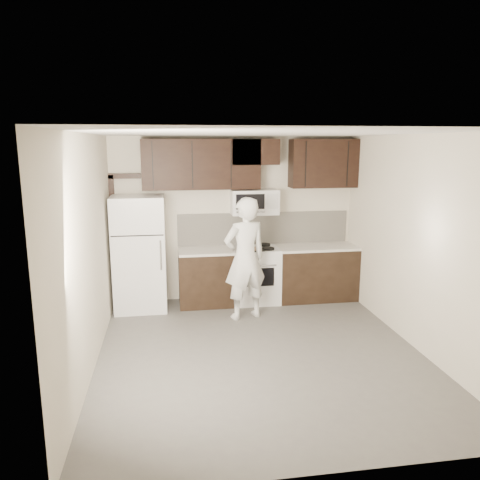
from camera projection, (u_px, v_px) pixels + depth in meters
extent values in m
plane|color=#565350|center=(260.00, 352.00, 5.89)|extent=(4.50, 4.50, 0.00)
plane|color=beige|center=(234.00, 219.00, 7.79)|extent=(4.00, 0.00, 4.00)
plane|color=white|center=(262.00, 133.00, 5.34)|extent=(4.50, 4.50, 0.00)
cube|color=black|center=(206.00, 278.00, 7.60)|extent=(0.87, 0.62, 0.87)
cube|color=black|center=(316.00, 273.00, 7.88)|extent=(1.32, 0.62, 0.87)
cube|color=silver|center=(206.00, 251.00, 7.51)|extent=(0.87, 0.64, 0.04)
cube|color=silver|center=(317.00, 247.00, 7.79)|extent=(1.32, 0.64, 0.04)
cube|color=white|center=(255.00, 275.00, 7.72)|extent=(0.76, 0.62, 0.89)
cube|color=white|center=(255.00, 249.00, 7.63)|extent=(0.76, 0.62, 0.02)
cube|color=black|center=(259.00, 277.00, 7.41)|extent=(0.50, 0.01, 0.30)
cylinder|color=silver|center=(259.00, 266.00, 7.34)|extent=(0.55, 0.02, 0.02)
cylinder|color=black|center=(246.00, 249.00, 7.45)|extent=(0.20, 0.20, 0.03)
cylinder|color=black|center=(268.00, 249.00, 7.50)|extent=(0.20, 0.20, 0.03)
cylinder|color=black|center=(243.00, 245.00, 7.74)|extent=(0.20, 0.20, 0.03)
cylinder|color=black|center=(264.00, 245.00, 7.79)|extent=(0.20, 0.20, 0.03)
cube|color=beige|center=(264.00, 228.00, 7.89)|extent=(2.90, 0.02, 0.54)
cube|color=black|center=(201.00, 164.00, 7.35)|extent=(1.85, 0.35, 0.78)
cube|color=black|center=(323.00, 163.00, 7.65)|extent=(1.10, 0.35, 0.78)
cube|color=black|center=(254.00, 152.00, 7.44)|extent=(0.76, 0.35, 0.40)
cube|color=white|center=(254.00, 202.00, 7.59)|extent=(0.76, 0.38, 0.40)
cube|color=black|center=(250.00, 202.00, 7.38)|extent=(0.46, 0.01, 0.24)
cube|color=silver|center=(273.00, 201.00, 7.43)|extent=(0.18, 0.01, 0.24)
cylinder|color=silver|center=(251.00, 212.00, 7.39)|extent=(0.46, 0.02, 0.02)
cube|color=white|center=(140.00, 253.00, 7.30)|extent=(0.80, 0.72, 1.80)
cube|color=black|center=(137.00, 236.00, 6.88)|extent=(0.77, 0.01, 0.02)
cylinder|color=silver|center=(161.00, 255.00, 6.96)|extent=(0.03, 0.03, 0.45)
cube|color=black|center=(114.00, 241.00, 7.52)|extent=(0.08, 0.08, 2.10)
cube|color=black|center=(125.00, 176.00, 7.34)|extent=(0.50, 0.08, 0.08)
cylinder|color=silver|center=(243.00, 242.00, 7.73)|extent=(0.19, 0.19, 0.14)
sphere|color=black|center=(243.00, 237.00, 7.71)|extent=(0.04, 0.04, 0.04)
cylinder|color=black|center=(251.00, 241.00, 7.75)|extent=(0.18, 0.03, 0.02)
cube|color=black|center=(250.00, 250.00, 7.44)|extent=(0.44, 0.36, 0.02)
cylinder|color=tan|center=(250.00, 249.00, 7.44)|extent=(0.31, 0.31, 0.02)
imported|color=white|center=(245.00, 259.00, 6.90)|extent=(0.77, 0.61, 1.83)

